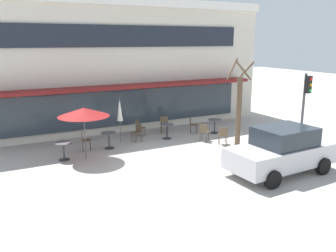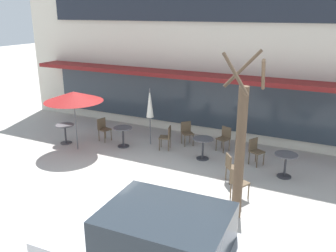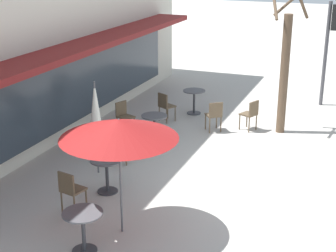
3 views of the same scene
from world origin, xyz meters
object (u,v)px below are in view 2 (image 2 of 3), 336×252
at_px(cafe_chair_1, 103,128).
at_px(cafe_chair_3, 231,166).
at_px(cafe_chair_5, 187,131).
at_px(cafe_table_near_wall, 123,134).
at_px(cafe_chair_2, 167,136).
at_px(cafe_chair_6, 255,150).
at_px(patio_umbrella_green_folded, 74,96).
at_px(cafe_table_mid_patio, 286,162).
at_px(street_tree, 240,147).
at_px(cafe_chair_4, 224,137).
at_px(cafe_table_by_tree, 65,131).
at_px(patio_umbrella_cream_folded, 150,103).
at_px(cafe_chair_0, 238,182).
at_px(cafe_table_streetside, 203,145).

distance_m(cafe_chair_1, cafe_chair_3, 5.75).
bearing_deg(cafe_chair_5, cafe_table_near_wall, -147.96).
distance_m(cafe_chair_2, cafe_chair_6, 3.25).
xyz_separation_m(patio_umbrella_green_folded, cafe_chair_1, (0.28, 1.25, -1.50)).
bearing_deg(cafe_table_near_wall, cafe_chair_3, -12.78).
height_order(cafe_table_mid_patio, street_tree, street_tree).
relative_size(cafe_chair_4, street_tree, 0.22).
distance_m(cafe_table_by_tree, patio_umbrella_green_folded, 1.75).
distance_m(patio_umbrella_cream_folded, street_tree, 5.60).
relative_size(cafe_table_mid_patio, patio_umbrella_green_folded, 0.35).
bearing_deg(cafe_table_near_wall, cafe_chair_6, 7.02).
xyz_separation_m(cafe_chair_0, street_tree, (0.20, -0.83, 1.33)).
xyz_separation_m(patio_umbrella_cream_folded, cafe_chair_6, (4.05, -0.07, -1.10)).
bearing_deg(cafe_chair_6, cafe_chair_2, -177.81).
bearing_deg(cafe_table_mid_patio, cafe_chair_2, 174.37).
relative_size(cafe_table_by_tree, street_tree, 0.19).
bearing_deg(cafe_chair_1, patio_umbrella_cream_folded, 13.05).
bearing_deg(street_tree, cafe_table_streetside, 124.55).
height_order(patio_umbrella_cream_folded, cafe_chair_0, patio_umbrella_cream_folded).
bearing_deg(cafe_chair_0, cafe_chair_1, 160.21).
height_order(cafe_table_near_wall, cafe_table_streetside, same).
relative_size(patio_umbrella_cream_folded, cafe_chair_2, 2.47).
bearing_deg(patio_umbrella_green_folded, cafe_table_by_tree, 160.02).
bearing_deg(cafe_table_by_tree, cafe_chair_1, 40.02).
bearing_deg(cafe_chair_3, cafe_chair_0, -62.84).
bearing_deg(cafe_table_mid_patio, street_tree, -104.07).
height_order(cafe_chair_2, street_tree, street_tree).
bearing_deg(patio_umbrella_cream_folded, cafe_chair_3, -24.46).
relative_size(cafe_table_near_wall, cafe_chair_1, 0.85).
height_order(cafe_chair_0, cafe_chair_5, same).
relative_size(cafe_table_near_wall, cafe_chair_2, 0.85).
bearing_deg(cafe_chair_2, cafe_chair_5, 61.21).
bearing_deg(cafe_chair_0, street_tree, -76.52).
bearing_deg(cafe_chair_0, cafe_chair_4, 113.94).
height_order(cafe_table_by_tree, street_tree, street_tree).
relative_size(cafe_table_streetside, cafe_chair_0, 0.85).
height_order(cafe_table_streetside, patio_umbrella_green_folded, patio_umbrella_green_folded).
height_order(cafe_table_mid_patio, cafe_chair_3, cafe_chair_3).
height_order(cafe_table_near_wall, cafe_table_mid_patio, same).
bearing_deg(cafe_chair_4, cafe_chair_5, -178.09).
bearing_deg(cafe_chair_3, cafe_chair_5, 136.84).
bearing_deg(cafe_chair_1, cafe_table_by_tree, -139.98).
relative_size(cafe_chair_3, cafe_chair_6, 1.00).
height_order(cafe_table_near_wall, street_tree, street_tree).
bearing_deg(cafe_table_near_wall, patio_umbrella_cream_folded, 39.53).
bearing_deg(cafe_chair_0, cafe_table_near_wall, 158.64).
bearing_deg(cafe_chair_4, patio_umbrella_cream_folded, -166.20).
relative_size(cafe_table_mid_patio, cafe_chair_2, 0.85).
xyz_separation_m(cafe_table_mid_patio, cafe_chair_2, (-4.31, 0.43, 0.01)).
xyz_separation_m(patio_umbrella_cream_folded, cafe_chair_1, (-1.88, -0.44, -1.10)).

